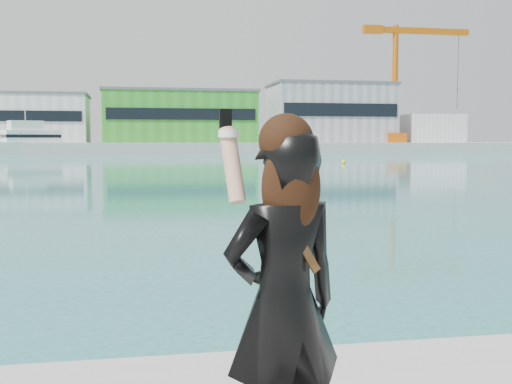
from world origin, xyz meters
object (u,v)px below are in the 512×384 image
(dock_crane, at_px, (400,79))
(woman, at_px, (284,295))
(buoy_near, at_px, (344,164))
(motor_yacht, at_px, (34,142))

(dock_crane, distance_m, woman, 134.78)
(buoy_near, bearing_deg, motor_yacht, 126.85)
(motor_yacht, height_order, woman, motor_yacht)
(motor_yacht, height_order, buoy_near, motor_yacht)
(buoy_near, bearing_deg, woman, -108.82)
(motor_yacht, distance_m, buoy_near, 64.85)
(dock_crane, relative_size, motor_yacht, 1.42)
(woman, bearing_deg, buoy_near, -123.80)
(dock_crane, relative_size, woman, 13.51)
(motor_yacht, xyz_separation_m, buoy_near, (38.87, -51.86, -2.15))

